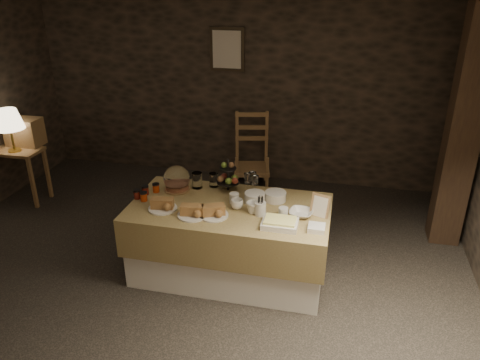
% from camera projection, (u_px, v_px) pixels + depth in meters
% --- Properties ---
extents(ground_plane, '(5.50, 5.00, 0.01)m').
position_uv_depth(ground_plane, '(181.00, 277.00, 4.48)').
color(ground_plane, black).
rests_on(ground_plane, ground).
extents(room_shell, '(5.52, 5.02, 2.60)m').
position_uv_depth(room_shell, '(171.00, 121.00, 3.83)').
color(room_shell, black).
rests_on(room_shell, ground).
extents(buffet_table, '(1.82, 0.97, 0.72)m').
position_uv_depth(buffet_table, '(230.00, 235.00, 4.39)').
color(buffet_table, white).
rests_on(buffet_table, ground_plane).
extents(console_table, '(0.64, 0.37, 0.69)m').
position_uv_depth(console_table, '(16.00, 159.00, 5.75)').
color(console_table, brown).
rests_on(console_table, ground_plane).
extents(table_lamp, '(0.35, 0.35, 0.52)m').
position_uv_depth(table_lamp, '(8.00, 120.00, 5.48)').
color(table_lamp, '#B29136').
rests_on(table_lamp, console_table).
extents(wine_rack, '(0.42, 0.26, 0.34)m').
position_uv_depth(wine_rack, '(24.00, 132.00, 5.77)').
color(wine_rack, brown).
rests_on(wine_rack, console_table).
extents(chair, '(0.55, 0.53, 0.77)m').
position_uv_depth(chair, '(253.00, 154.00, 6.23)').
color(chair, brown).
rests_on(chair, ground_plane).
extents(timber_column, '(0.30, 0.30, 2.60)m').
position_uv_depth(timber_column, '(464.00, 124.00, 4.60)').
color(timber_column, black).
rests_on(timber_column, ground_plane).
extents(framed_picture, '(0.45, 0.04, 0.55)m').
position_uv_depth(framed_picture, '(227.00, 49.00, 5.97)').
color(framed_picture, '#2E2418').
rests_on(framed_picture, room_shell).
extents(plate_stack_a, '(0.19, 0.19, 0.10)m').
position_uv_depth(plate_stack_a, '(255.00, 198.00, 4.31)').
color(plate_stack_a, silver).
rests_on(plate_stack_a, buffet_table).
extents(plate_stack_b, '(0.20, 0.20, 0.08)m').
position_uv_depth(plate_stack_b, '(275.00, 196.00, 4.36)').
color(plate_stack_b, silver).
rests_on(plate_stack_b, buffet_table).
extents(cutlery_holder, '(0.10, 0.10, 0.12)m').
position_uv_depth(cutlery_holder, '(260.00, 209.00, 4.09)').
color(cutlery_holder, silver).
rests_on(cutlery_holder, buffet_table).
extents(cup_a, '(0.15, 0.15, 0.09)m').
position_uv_depth(cup_a, '(237.00, 204.00, 4.20)').
color(cup_a, silver).
rests_on(cup_a, buffet_table).
extents(cup_b, '(0.14, 0.14, 0.10)m').
position_uv_depth(cup_b, '(252.00, 207.00, 4.13)').
color(cup_b, silver).
rests_on(cup_b, buffet_table).
extents(mug_c, '(0.09, 0.09, 0.09)m').
position_uv_depth(mug_c, '(234.00, 198.00, 4.31)').
color(mug_c, silver).
rests_on(mug_c, buffet_table).
extents(mug_d, '(0.08, 0.08, 0.09)m').
position_uv_depth(mug_d, '(283.00, 212.00, 4.06)').
color(mug_d, silver).
rests_on(mug_d, buffet_table).
extents(bowl, '(0.23, 0.23, 0.05)m').
position_uv_depth(bowl, '(301.00, 213.00, 4.09)').
color(bowl, silver).
rests_on(bowl, buffet_table).
extents(cake_dome, '(0.26, 0.26, 0.26)m').
position_uv_depth(cake_dome, '(177.00, 180.00, 4.54)').
color(cake_dome, brown).
rests_on(cake_dome, buffet_table).
extents(fruit_stand, '(0.23, 0.23, 0.32)m').
position_uv_depth(fruit_stand, '(228.00, 178.00, 4.52)').
color(fruit_stand, black).
rests_on(fruit_stand, buffet_table).
extents(bread_platter_left, '(0.26, 0.26, 0.11)m').
position_uv_depth(bread_platter_left, '(162.00, 205.00, 4.20)').
color(bread_platter_left, silver).
rests_on(bread_platter_left, buffet_table).
extents(bread_platter_center, '(0.26, 0.26, 0.11)m').
position_uv_depth(bread_platter_center, '(192.00, 212.00, 4.08)').
color(bread_platter_center, silver).
rests_on(bread_platter_center, buffet_table).
extents(bread_platter_right, '(0.26, 0.26, 0.11)m').
position_uv_depth(bread_platter_right, '(214.00, 212.00, 4.08)').
color(bread_platter_right, silver).
rests_on(bread_platter_right, buffet_table).
extents(jam_jars, '(0.18, 0.26, 0.07)m').
position_uv_depth(jam_jars, '(146.00, 193.00, 4.43)').
color(jam_jars, '#5F1A12').
rests_on(jam_jars, buffet_table).
extents(tart_dish, '(0.30, 0.22, 0.07)m').
position_uv_depth(tart_dish, '(280.00, 223.00, 3.92)').
color(tart_dish, silver).
rests_on(tart_dish, buffet_table).
extents(square_dish, '(0.14, 0.14, 0.04)m').
position_uv_depth(square_dish, '(317.00, 228.00, 3.86)').
color(square_dish, silver).
rests_on(square_dish, buffet_table).
extents(menu_frame, '(0.18, 0.12, 0.22)m').
position_uv_depth(menu_frame, '(320.00, 207.00, 4.07)').
color(menu_frame, brown).
rests_on(menu_frame, buffet_table).
extents(storage_jar_a, '(0.10, 0.10, 0.16)m').
position_uv_depth(storage_jar_a, '(197.00, 180.00, 4.59)').
color(storage_jar_a, white).
rests_on(storage_jar_a, buffet_table).
extents(storage_jar_b, '(0.09, 0.09, 0.14)m').
position_uv_depth(storage_jar_b, '(214.00, 180.00, 4.62)').
color(storage_jar_b, white).
rests_on(storage_jar_b, buffet_table).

